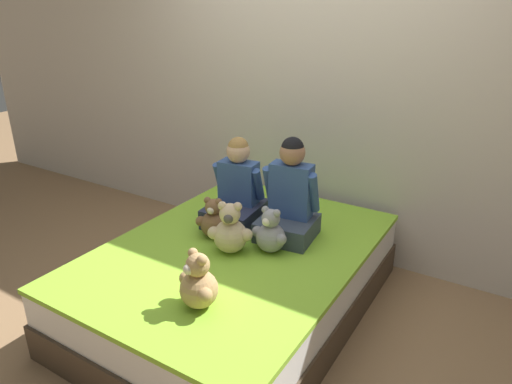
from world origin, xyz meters
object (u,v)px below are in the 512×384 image
bed (237,279)px  child_on_left (237,192)px  teddy_bear_at_foot_of_bed (198,284)px  teddy_bear_held_by_left_child (214,221)px  teddy_bear_held_by_right_child (270,233)px  child_on_right (290,199)px  teddy_bear_between_children (230,231)px

bed → child_on_left: size_ratio=3.38×
teddy_bear_at_foot_of_bed → teddy_bear_held_by_left_child: bearing=142.4°
bed → teddy_bear_at_foot_of_bed: size_ratio=6.58×
teddy_bear_held_by_right_child → child_on_left: bearing=153.4°
bed → child_on_left: 0.57m
child_on_left → child_on_right: size_ratio=0.91×
child_on_right → teddy_bear_at_foot_of_bed: size_ratio=2.15×
teddy_bear_between_children → teddy_bear_at_foot_of_bed: bearing=-95.4°
teddy_bear_held_by_right_child → teddy_bear_between_children: 0.23m
teddy_bear_held_by_left_child → teddy_bear_at_foot_of_bed: bearing=-72.6°
teddy_bear_held_by_left_child → teddy_bear_held_by_right_child: (0.39, 0.03, 0.01)m
teddy_bear_between_children → teddy_bear_held_by_left_child: bearing=129.2°
child_on_left → teddy_bear_held_by_right_child: size_ratio=2.07×
bed → child_on_right: (0.20, 0.30, 0.47)m
bed → teddy_bear_held_by_left_child: bearing=169.2°
child_on_right → teddy_bear_between_children: child_on_right is taller
teddy_bear_held_by_left_child → teddy_bear_held_by_right_child: teddy_bear_held_by_right_child is taller
child_on_left → teddy_bear_held_by_right_child: child_on_left is taller
child_on_left → teddy_bear_between_children: child_on_left is taller
teddy_bear_at_foot_of_bed → child_on_left: bearing=134.3°
bed → teddy_bear_held_by_left_child: 0.39m
child_on_left → teddy_bear_held_by_right_child: 0.47m
teddy_bear_held_by_right_child → teddy_bear_at_foot_of_bed: 0.65m
child_on_left → teddy_bear_at_foot_of_bed: bearing=-73.0°
child_on_right → teddy_bear_held_by_right_child: (0.00, -0.24, -0.13)m
child_on_right → teddy_bear_held_by_left_child: child_on_right is taller
bed → child_on_right: size_ratio=3.07×
teddy_bear_held_by_left_child → teddy_bear_between_children: bearing=-40.5°
teddy_bear_held_by_left_child → teddy_bear_between_children: 0.22m
child_on_right → teddy_bear_at_foot_of_bed: child_on_right is taller
child_on_left → teddy_bear_at_foot_of_bed: 0.96m
bed → child_on_left: child_on_left is taller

